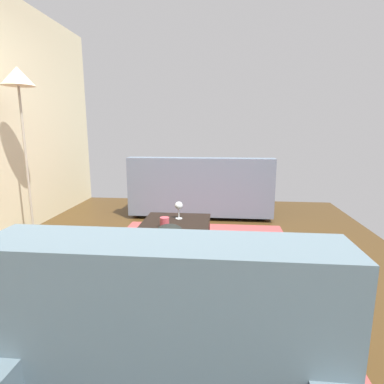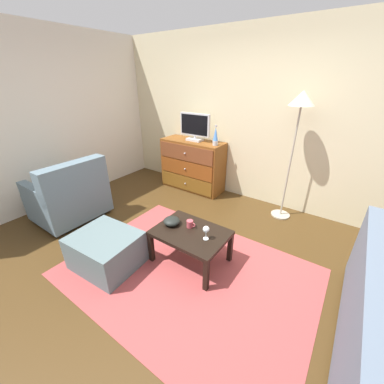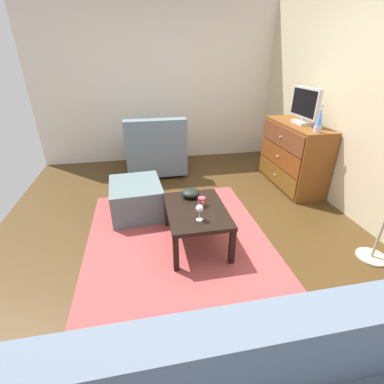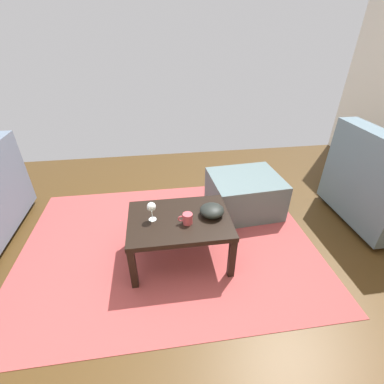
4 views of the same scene
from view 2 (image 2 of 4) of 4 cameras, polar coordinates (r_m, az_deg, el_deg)
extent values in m
cube|color=#442E15|center=(2.98, -1.91, -15.42)|extent=(5.80, 4.42, 0.05)
cube|color=beige|center=(4.03, 15.51, 16.32)|extent=(5.80, 0.12, 2.66)
cube|color=silver|center=(4.44, -31.92, 14.28)|extent=(0.12, 4.42, 2.66)
cube|color=#A14140|center=(2.76, -1.02, -18.81)|extent=(2.60, 1.90, 0.01)
cube|color=brown|center=(4.44, 0.20, 6.54)|extent=(1.18, 0.45, 0.93)
cube|color=brown|center=(4.38, -1.55, 2.13)|extent=(1.12, 0.02, 0.27)
sphere|color=silver|center=(4.36, -1.69, 2.06)|extent=(0.03, 0.03, 0.03)
cube|color=brown|center=(4.27, -1.60, 5.68)|extent=(1.12, 0.02, 0.27)
sphere|color=silver|center=(4.25, -1.74, 5.61)|extent=(0.03, 0.03, 0.03)
cube|color=brown|center=(4.17, -1.65, 9.39)|extent=(1.12, 0.02, 0.27)
sphere|color=silver|center=(4.16, -1.79, 9.33)|extent=(0.03, 0.03, 0.03)
cube|color=silver|center=(4.31, 0.69, 12.60)|extent=(0.28, 0.18, 0.04)
cylinder|color=silver|center=(4.29, 0.70, 13.19)|extent=(0.04, 0.04, 0.05)
cube|color=silver|center=(4.25, 0.71, 16.02)|extent=(0.59, 0.05, 0.38)
cube|color=black|center=(4.23, 0.51, 15.97)|extent=(0.54, 0.01, 0.33)
cylinder|color=#B7B7BC|center=(4.01, 5.65, 11.75)|extent=(0.09, 0.09, 0.08)
cone|color=#4C8CE5|center=(3.97, 5.75, 13.84)|extent=(0.08, 0.08, 0.22)
cylinder|color=#B7B7BC|center=(3.95, 5.83, 15.61)|extent=(0.04, 0.04, 0.03)
cube|color=black|center=(3.13, -3.14, -8.29)|extent=(0.05, 0.05, 0.37)
cube|color=black|center=(2.82, 9.22, -13.12)|extent=(0.05, 0.05, 0.37)
cube|color=black|center=(2.82, -9.83, -13.11)|extent=(0.05, 0.05, 0.37)
cube|color=black|center=(2.47, 3.44, -19.57)|extent=(0.05, 0.05, 0.37)
cube|color=black|center=(2.66, -0.33, -9.88)|extent=(0.80, 0.58, 0.04)
cylinder|color=silver|center=(2.55, 3.37, -11.19)|extent=(0.06, 0.06, 0.00)
cylinder|color=silver|center=(2.52, 3.40, -10.34)|extent=(0.01, 0.01, 0.09)
sphere|color=silver|center=(2.48, 3.44, -8.98)|extent=(0.07, 0.07, 0.07)
cylinder|color=#B7424C|center=(2.70, -0.52, -7.70)|extent=(0.08, 0.08, 0.08)
torus|color=#B7424C|center=(2.67, 0.36, -7.97)|extent=(0.05, 0.01, 0.05)
ellipsoid|color=black|center=(2.75, -4.92, -7.01)|extent=(0.19, 0.19, 0.09)
cylinder|color=#332319|center=(3.21, 34.41, -16.36)|extent=(0.05, 0.05, 0.05)
cube|color=slate|center=(2.14, 37.84, -18.43)|extent=(0.20, 1.94, 0.38)
cylinder|color=#332319|center=(4.52, -24.76, -1.72)|extent=(0.05, 0.05, 0.05)
cylinder|color=#332319|center=(4.26, -33.39, -5.56)|extent=(0.05, 0.05, 0.05)
cylinder|color=#332319|center=(4.02, -19.93, -4.24)|extent=(0.05, 0.05, 0.05)
cylinder|color=#332319|center=(3.73, -29.41, -8.87)|extent=(0.05, 0.05, 0.05)
cube|color=slate|center=(4.01, -27.49, -2.19)|extent=(0.80, 0.93, 0.40)
cube|color=slate|center=(3.59, -26.57, 2.64)|extent=(0.20, 0.93, 0.48)
cube|color=slate|center=(4.07, -23.51, 3.68)|extent=(0.76, 0.12, 0.20)
cube|color=slate|center=(3.76, -33.65, -0.47)|extent=(0.76, 0.12, 0.20)
cube|color=slate|center=(2.89, -20.00, -13.12)|extent=(0.74, 0.65, 0.40)
cylinder|color=#A59E8C|center=(3.96, 20.57, -5.12)|extent=(0.28, 0.28, 0.02)
cylinder|color=#A59E8C|center=(3.63, 22.57, 5.93)|extent=(0.02, 0.02, 1.60)
cone|color=beige|center=(3.46, 25.22, 19.87)|extent=(0.32, 0.32, 0.18)
camera|label=1|loc=(4.05, -35.06, 10.84)|focal=29.33mm
camera|label=3|loc=(1.64, 72.40, 1.07)|focal=25.30mm
camera|label=4|loc=(3.62, 18.31, 20.93)|focal=25.13mm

